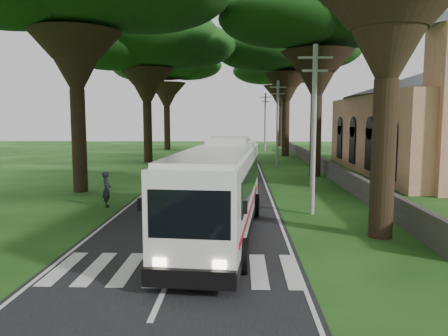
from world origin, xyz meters
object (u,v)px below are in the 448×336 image
Objects in this scene: distant_car_a at (201,153)px; distant_car_b at (220,141)px; church at (435,114)px; pole_near at (314,127)px; pole_mid at (278,122)px; pole_far at (265,121)px; coach_bus at (220,190)px; distant_car_c at (244,142)px; pedestrian at (107,189)px.

distant_car_a is 0.90× the size of distant_car_b.
church is 19.88m from pole_near.
church reaches higher than pole_mid.
church reaches higher than distant_car_a.
church reaches higher than pole_far.
pole_far is 0.67× the size of coach_bus.
pole_mid is 20.00m from pole_far.
distant_car_b is (1.10, 23.47, 0.05)m from distant_car_a.
distant_car_a is at bearing 68.98° from distant_car_c.
church is 27.14m from pedestrian.
distant_car_c is (-2.82, 48.27, -3.46)m from pole_near.
pole_near and pole_far have the same top height.
distant_car_b is at bearing -46.11° from distant_car_c.
pole_near reaches higher than coach_bus.
coach_bus is at bearing -130.20° from church.
pedestrian reaches higher than distant_car_b.
pole_near is at bearing 48.98° from coach_bus.
church reaches higher than distant_car_c.
pole_near reaches higher than pedestrian.
coach_bus is 8.24m from pedestrian.
pole_far is at bearing 89.36° from coach_bus.
church is 3.00× the size of pole_mid.
pole_mid is 24.61m from coach_bus.
distant_car_b is 5.09m from distant_car_c.
distant_car_c is (-15.19, 32.73, -4.19)m from church.
pedestrian is (-10.39, -18.70, -3.26)m from pole_mid.
pole_far is at bearing -136.57° from distant_car_a.
pole_mid is 32.38m from distant_car_b.
distant_car_b is (-19.13, 35.93, -4.19)m from church.
pedestrian is at bearing -147.94° from church.
distant_car_b reaches higher than distant_car_a.
church is 2.02× the size of coach_bus.
pedestrian is at bearing -105.02° from pole_far.
church is at bearing 107.86° from distant_car_c.
pole_mid is 1.90× the size of distant_car_b.
church is at bearing 54.68° from coach_bus.
distant_car_c is at bearing -48.48° from distant_car_b.
pedestrian is (-2.52, -26.70, 0.25)m from distant_car_a.
distant_car_a is (-3.61, 32.13, -1.18)m from coach_bus.
distant_car_c is 47.58m from pedestrian.
distant_car_b is (-2.51, 55.61, -1.14)m from coach_bus.
pole_mid is 28.62m from distant_car_c.
church is 24.13m from distant_car_a.
church reaches higher than pedestrian.
pole_near reaches higher than distant_car_b.
pole_far is 44.40m from coach_bus.
pole_far reaches higher than coach_bus.
pole_near is 6.37m from coach_bus.
coach_bus reaches higher than distant_car_c.
pole_near is 1.00× the size of pole_mid.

